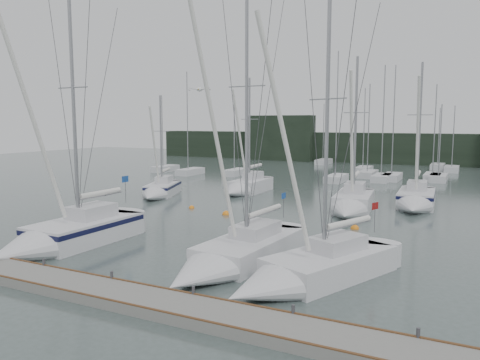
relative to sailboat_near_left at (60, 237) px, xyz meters
name	(u,v)px	position (x,y,z in m)	size (l,w,h in m)	color
ground	(203,267)	(8.63, 0.69, -0.65)	(160.00, 160.00, 0.00)	#445350
dock	(135,299)	(8.63, -4.31, -0.45)	(24.00, 2.00, 0.40)	slate
far_treeline	(398,149)	(8.63, 62.69, 1.85)	(90.00, 4.00, 5.00)	black
far_building_left	(281,138)	(-11.37, 60.69, 3.35)	(12.00, 3.00, 8.00)	black
mast_forest	(402,174)	(11.92, 42.84, -0.18)	(52.75, 27.34, 14.74)	silver
sailboat_near_left	(60,237)	(0.00, 0.00, 0.00)	(3.38, 9.85, 14.77)	silver
sailboat_near_center	(228,259)	(9.83, 0.92, -0.14)	(3.71, 10.38, 14.58)	silver
sailboat_near_right	(301,274)	(13.63, 0.33, -0.12)	(6.11, 9.39, 13.28)	silver
sailboat_mid_a	(159,191)	(-5.93, 16.96, -0.10)	(4.71, 7.76, 10.02)	silver
sailboat_mid_b	(245,188)	(0.28, 22.20, -0.06)	(2.57, 7.52, 11.87)	silver
sailboat_mid_c	(351,205)	(11.78, 17.04, -0.02)	(3.57, 8.60, 12.55)	silver
sailboat_mid_d	(415,201)	(15.88, 21.19, -0.01)	(3.14, 8.08, 12.42)	silver
buoy_a	(226,215)	(3.57, 12.36, -0.65)	(0.59, 0.59, 0.59)	orange
buoy_b	(355,229)	(13.21, 12.01, -0.65)	(0.54, 0.54, 0.54)	orange
buoy_c	(192,208)	(-0.15, 13.43, -0.65)	(0.44, 0.44, 0.44)	orange
seagull	(199,89)	(7.82, 1.80, 7.78)	(1.00, 0.49, 0.20)	white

